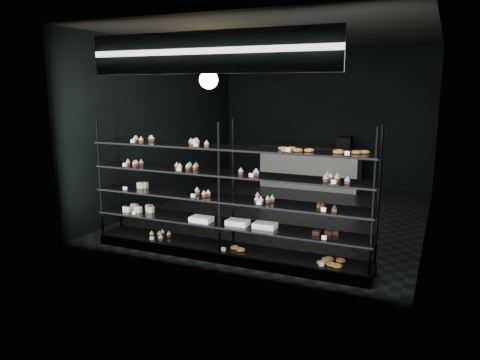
# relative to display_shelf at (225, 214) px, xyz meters

# --- Properties ---
(room) EXTENTS (5.01, 6.01, 3.20)m
(room) POSITION_rel_display_shelf_xyz_m (0.00, 2.45, 0.97)
(room) COLOR black
(room) RESTS_ON ground
(display_shelf) EXTENTS (4.00, 0.50, 1.91)m
(display_shelf) POSITION_rel_display_shelf_xyz_m (0.00, 0.00, 0.00)
(display_shelf) COLOR black
(display_shelf) RESTS_ON room
(signage) EXTENTS (3.30, 0.05, 0.50)m
(signage) POSITION_rel_display_shelf_xyz_m (0.00, -0.48, 2.12)
(signage) COLOR #100D41
(signage) RESTS_ON room
(pendant_lamp) EXTENTS (0.29, 0.29, 0.87)m
(pendant_lamp) POSITION_rel_display_shelf_xyz_m (-0.72, 0.95, 1.82)
(pendant_lamp) COLOR black
(pendant_lamp) RESTS_ON room
(service_counter) EXTENTS (2.37, 0.65, 1.23)m
(service_counter) POSITION_rel_display_shelf_xyz_m (-0.15, 4.95, -0.13)
(service_counter) COLOR silver
(service_counter) RESTS_ON room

